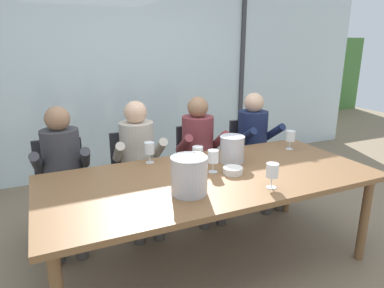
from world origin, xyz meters
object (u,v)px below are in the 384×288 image
(dining_table, at_px, (211,183))
(wine_glass_by_right_taster, at_px, (272,171))
(person_charcoal_jacket, at_px, (63,168))
(person_beige_jumper, at_px, (139,157))
(tasting_bowl, at_px, (233,171))
(person_navy_polo, at_px, (257,141))
(ice_bucket_secondary, at_px, (189,175))
(wine_glass_near_bucket, at_px, (149,149))
(wine_glass_center_pour, at_px, (213,157))
(chair_center, at_px, (199,161))
(chair_right_of_center, at_px, (250,153))
(ice_bucket_primary, at_px, (232,149))
(chair_near_curtain, at_px, (60,182))
(wine_glass_spare_empty, at_px, (290,137))
(chair_left_of_center, at_px, (135,171))
(wine_glass_by_left_taster, at_px, (198,153))
(person_maroon_top, at_px, (200,149))

(dining_table, xyz_separation_m, wine_glass_by_right_taster, (0.26, -0.37, 0.18))
(person_charcoal_jacket, distance_m, wine_glass_by_right_taster, 1.75)
(person_beige_jumper, relative_size, tasting_bowl, 7.99)
(dining_table, relative_size, person_navy_polo, 2.06)
(person_navy_polo, xyz_separation_m, ice_bucket_secondary, (-1.27, -1.05, 0.20))
(wine_glass_near_bucket, relative_size, wine_glass_center_pour, 1.00)
(chair_center, xyz_separation_m, tasting_bowl, (-0.19, -0.98, 0.26))
(chair_right_of_center, height_order, ice_bucket_primary, ice_bucket_primary)
(wine_glass_near_bucket, bearing_deg, chair_near_curtain, 144.39)
(chair_near_curtain, xyz_separation_m, person_beige_jumper, (0.70, -0.12, 0.17))
(person_beige_jumper, height_order, wine_glass_spare_empty, person_beige_jumper)
(chair_near_curtain, distance_m, chair_center, 1.37)
(chair_left_of_center, bearing_deg, wine_glass_center_pour, -61.15)
(wine_glass_near_bucket, bearing_deg, person_navy_polo, 15.53)
(wine_glass_near_bucket, bearing_deg, tasting_bowl, -45.48)
(wine_glass_by_right_taster, bearing_deg, dining_table, 125.41)
(chair_center, distance_m, ice_bucket_primary, 0.83)
(person_charcoal_jacket, distance_m, wine_glass_by_left_taster, 1.17)
(chair_left_of_center, distance_m, person_navy_polo, 1.34)
(wine_glass_by_right_taster, bearing_deg, person_charcoal_jacket, 136.24)
(person_maroon_top, height_order, person_navy_polo, same)
(dining_table, height_order, ice_bucket_secondary, ice_bucket_secondary)
(chair_near_curtain, distance_m, ice_bucket_primary, 1.55)
(person_charcoal_jacket, relative_size, person_navy_polo, 1.00)
(ice_bucket_primary, xyz_separation_m, wine_glass_by_right_taster, (-0.03, -0.57, 0.00))
(person_navy_polo, bearing_deg, wine_glass_near_bucket, -168.32)
(chair_left_of_center, distance_m, wine_glass_near_bucket, 0.60)
(chair_center, height_order, person_charcoal_jacket, person_charcoal_jacket)
(person_charcoal_jacket, height_order, wine_glass_center_pour, person_charcoal_jacket)
(person_navy_polo, distance_m, ice_bucket_secondary, 1.66)
(ice_bucket_primary, bearing_deg, tasting_bowl, -119.08)
(wine_glass_by_left_taster, xyz_separation_m, wine_glass_by_right_taster, (0.29, -0.56, -0.00))
(person_maroon_top, distance_m, tasting_bowl, 0.89)
(tasting_bowl, xyz_separation_m, wine_glass_near_bucket, (-0.49, 0.50, 0.09))
(chair_near_curtain, relative_size, ice_bucket_primary, 3.98)
(wine_glass_by_left_taster, relative_size, wine_glass_spare_empty, 1.00)
(wine_glass_by_right_taster, bearing_deg, wine_glass_center_pour, 117.53)
(person_maroon_top, distance_m, ice_bucket_primary, 0.66)
(ice_bucket_primary, xyz_separation_m, ice_bucket_secondary, (-0.57, -0.42, 0.01))
(person_navy_polo, xyz_separation_m, ice_bucket_primary, (-0.69, -0.63, 0.18))
(wine_glass_center_pour, bearing_deg, wine_glass_by_left_taster, 115.42)
(person_charcoal_jacket, bearing_deg, chair_right_of_center, 8.08)
(person_charcoal_jacket, bearing_deg, wine_glass_spare_empty, -10.88)
(chair_right_of_center, relative_size, ice_bucket_primary, 3.98)
(ice_bucket_secondary, bearing_deg, person_beige_jumper, 92.18)
(chair_center, xyz_separation_m, wine_glass_spare_empty, (0.62, -0.66, 0.36))
(chair_center, height_order, person_beige_jumper, person_beige_jumper)
(chair_center, xyz_separation_m, wine_glass_center_pour, (-0.31, -0.89, 0.36))
(person_navy_polo, distance_m, wine_glass_near_bucket, 1.38)
(chair_center, xyz_separation_m, wine_glass_near_bucket, (-0.69, -0.48, 0.36))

